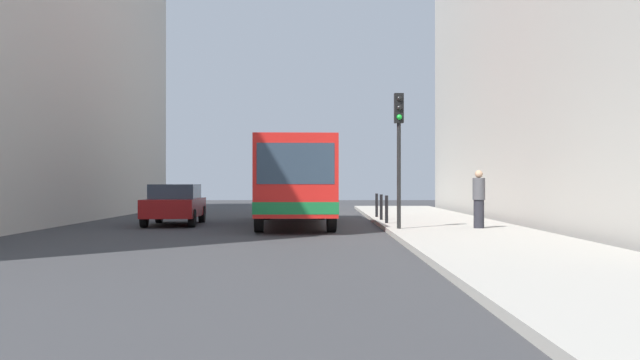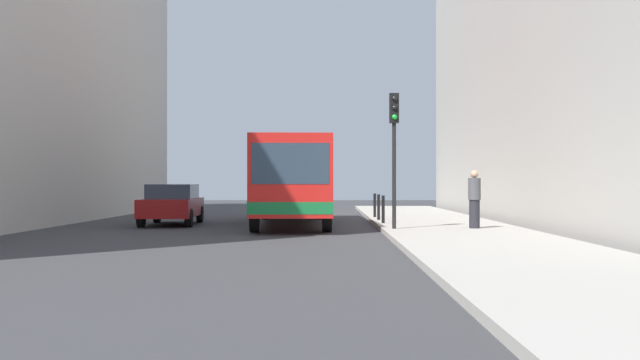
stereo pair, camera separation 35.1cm
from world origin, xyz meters
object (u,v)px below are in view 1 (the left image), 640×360
traffic_light (395,134)px  pedestrian_near_signal (475,199)px  car_beside_bus (171,203)px  bollard_far (373,205)px  bollard_mid (378,207)px  bus (291,178)px  bollard_near (383,209)px

traffic_light → pedestrian_near_signal: traffic_light is taller
car_beside_bus → pedestrian_near_signal: pedestrian_near_signal is taller
car_beside_bus → traffic_light: size_ratio=1.09×
car_beside_bus → bollard_far: (7.59, 2.86, -0.16)m
bollard_mid → pedestrian_near_signal: size_ratio=0.53×
bollard_mid → car_beside_bus: bearing=-175.1°
car_beside_bus → bollard_mid: size_ratio=4.72×
bollard_far → bus: bearing=-139.3°
bollard_near → bollard_far: size_ratio=1.00×
pedestrian_near_signal → bus: bearing=102.1°
traffic_light → bollard_far: traffic_light is taller
traffic_light → bollard_far: size_ratio=4.32×
bus → traffic_light: (3.32, -4.64, 1.28)m
bollard_near → bollard_mid: same height
bus → bollard_near: 3.78m
traffic_light → bollard_near: bearing=91.9°
bollard_near → pedestrian_near_signal: (2.57, -2.78, 0.42)m
bollard_far → car_beside_bus: bearing=-159.4°
bollard_mid → bollard_far: size_ratio=1.00×
bus → bollard_far: size_ratio=11.70×
traffic_light → pedestrian_near_signal: size_ratio=2.31×
car_beside_bus → bollard_near: size_ratio=4.72×
bus → bollard_mid: bearing=-172.2°
car_beside_bus → traffic_light: (7.69, -4.56, 2.22)m
bollard_near → traffic_light: bearing=-88.1°
bollard_mid → pedestrian_near_signal: (2.57, -4.98, 0.42)m
bus → pedestrian_near_signal: (5.80, -4.41, -0.68)m
car_beside_bus → traffic_light: traffic_light is taller
traffic_light → bollard_mid: traffic_light is taller
bus → pedestrian_near_signal: bus is taller
bus → bollard_mid: size_ratio=11.70×
traffic_light → car_beside_bus: bearing=149.4°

